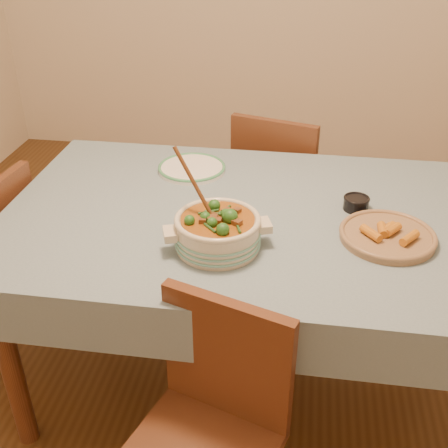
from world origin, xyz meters
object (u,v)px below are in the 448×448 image
object	(u,v)px
dining_table	(246,236)
chair_near	(211,423)
stew_casserole	(218,229)
chair_far	(278,187)
white_plate	(192,168)
fried_plate	(388,234)
condiment_bowl	(356,203)

from	to	relation	value
dining_table	chair_near	xyz separation A→B (m)	(-0.02, -0.65, -0.20)
stew_casserole	chair_near	size ratio (longest dim) A/B	0.41
stew_casserole	chair_far	distance (m)	1.04
white_plate	chair_far	size ratio (longest dim) A/B	0.40
stew_casserole	white_plate	size ratio (longest dim) A/B	0.99
fried_plate	condiment_bowl	bearing A→B (deg)	115.52
dining_table	chair_far	distance (m)	0.78
condiment_bowl	white_plate	bearing A→B (deg)	160.64
stew_casserole	white_plate	xyz separation A→B (m)	(-0.19, 0.53, -0.05)
dining_table	chair_near	bearing A→B (deg)	-91.65
chair_near	fried_plate	bearing A→B (deg)	67.50
white_plate	condiment_bowl	xyz separation A→B (m)	(0.62, -0.22, 0.01)
white_plate	fried_plate	xyz separation A→B (m)	(0.71, -0.41, 0.01)
dining_table	fried_plate	distance (m)	0.48
stew_casserole	fried_plate	xyz separation A→B (m)	(0.52, 0.12, -0.05)
dining_table	chair_near	world-z (taller)	chair_near
condiment_bowl	chair_near	world-z (taller)	chair_near
white_plate	condiment_bowl	bearing A→B (deg)	-19.36
condiment_bowl	chair_near	distance (m)	0.89
chair_far	chair_near	xyz separation A→B (m)	(-0.09, -1.40, -0.02)
white_plate	chair_far	distance (m)	0.62
condiment_bowl	chair_far	distance (m)	0.79
white_plate	chair_near	xyz separation A→B (m)	(0.24, -0.95, -0.31)
stew_casserole	condiment_bowl	world-z (taller)	stew_casserole
fried_plate	chair_far	distance (m)	0.98
dining_table	stew_casserole	world-z (taller)	stew_casserole
fried_plate	dining_table	bearing A→B (deg)	167.47
dining_table	stew_casserole	size ratio (longest dim) A/B	5.03
white_plate	chair_near	bearing A→B (deg)	-76.06
stew_casserole	chair_far	bearing A→B (deg)	82.02
condiment_bowl	fried_plate	size ratio (longest dim) A/B	0.34
stew_casserole	chair_near	world-z (taller)	stew_casserole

